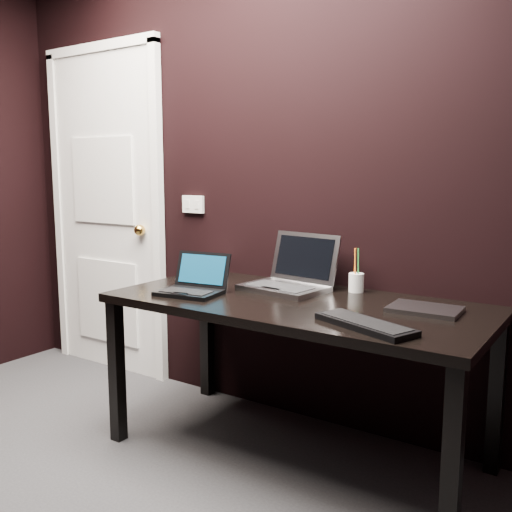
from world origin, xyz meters
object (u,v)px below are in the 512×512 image
Objects in this scene: silver_laptop at (289,279)px; ext_keyboard at (365,324)px; desk at (296,317)px; pen_cup at (356,282)px; mobile_phone at (182,275)px; door at (106,212)px; closed_laptop at (425,309)px; desk_phone at (205,268)px; netbook at (193,286)px.

silver_laptop is 0.72m from ext_keyboard.
desk is 8.01× the size of pen_cup.
door is at bearing 160.29° from mobile_phone.
pen_cup reaches higher than closed_laptop.
silver_laptop reaches higher than desk_phone.
netbook is at bearing -143.71° from pen_cup.
desk is 0.51m from ext_keyboard.
desk_phone is 0.22m from mobile_phone.
silver_laptop reaches higher than closed_laptop.
netbook is (-0.48, -0.15, 0.12)m from desk.
door is 4.97× the size of ext_keyboard.
netbook is 0.92m from ext_keyboard.
ext_keyboard is (2.08, -0.62, -0.29)m from door.
silver_laptop is at bearing -156.14° from pen_cup.
door is at bearing 172.60° from desk_phone.
silver_laptop is 0.58m from mobile_phone.
netbook is 0.78m from pen_cup.
closed_laptop is 1.28m from desk_phone.
closed_laptop is 1.38× the size of pen_cup.
desk is at bearing -168.30° from closed_laptop.
ext_keyboard is at bearing -16.65° from door.
desk_phone reaches higher than ext_keyboard.
pen_cup is at bearing 116.94° from ext_keyboard.
mobile_phone is 0.90m from pen_cup.
closed_laptop is (1.02, 0.26, -0.03)m from netbook.
desk is at bearing -3.15° from mobile_phone.
ext_keyboard is at bearing -63.06° from pen_cup.
pen_cup is (0.63, 0.46, 0.01)m from netbook.
pen_cup reaches higher than netbook.
desk is 7.48× the size of desk_phone.
pen_cup is (0.29, 0.13, -0.00)m from silver_laptop.
silver_laptop is 0.99× the size of ext_keyboard.
door is 1.31m from netbook.
mobile_phone is (-1.26, -0.07, 0.02)m from closed_laptop.
silver_laptop is 0.69m from closed_laptop.
desk_phone reaches higher than mobile_phone.
closed_laptop is at bearing 14.44° from netbook.
desk is 3.94× the size of ext_keyboard.
silver_laptop is at bearing 128.40° from desk.
pen_cup is at bearing 3.58° from desk_phone.
mobile_phone is at bearing -176.64° from closed_laptop.
mobile_phone is (-1.15, 0.29, 0.02)m from ext_keyboard.
silver_laptop is at bearing 174.37° from closed_laptop.
desk is 0.78m from desk_phone.
desk_phone is (-0.73, 0.26, 0.12)m from desk.
pen_cup is at bearing 17.51° from mobile_phone.
silver_laptop reaches higher than netbook.
netbook is 3.61× the size of mobile_phone.
closed_laptop is at bearing 11.70° from desk.
ext_keyboard is 0.63m from pen_cup.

